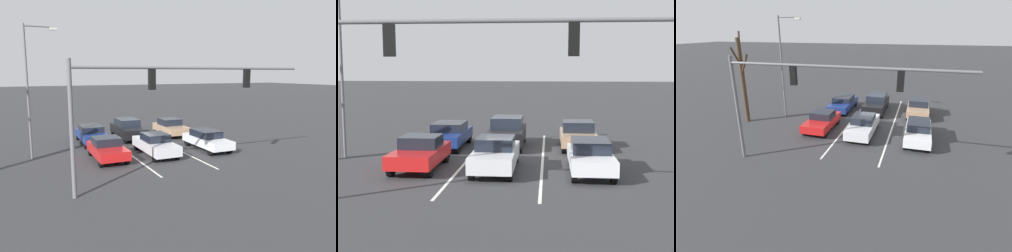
% 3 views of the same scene
% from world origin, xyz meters
% --- Properties ---
extents(ground_plane, '(240.00, 240.00, 0.00)m').
position_xyz_m(ground_plane, '(0.00, 0.00, 0.00)').
color(ground_plane, '#333335').
extents(lane_stripe_left_divider, '(0.12, 15.15, 0.01)m').
position_xyz_m(lane_stripe_left_divider, '(-1.77, 1.58, 0.01)').
color(lane_stripe_left_divider, silver).
rests_on(lane_stripe_left_divider, ground_plane).
extents(lane_stripe_center_divider, '(0.12, 15.15, 0.01)m').
position_xyz_m(lane_stripe_center_divider, '(1.77, 1.58, 0.01)').
color(lane_stripe_center_divider, silver).
rests_on(lane_stripe_center_divider, ground_plane).
extents(car_white_leftlane_front, '(1.73, 4.51, 1.39)m').
position_xyz_m(car_white_leftlane_front, '(-3.77, 4.53, 0.74)').
color(car_white_leftlane_front, silver).
rests_on(car_white_leftlane_front, ground_plane).
extents(car_red_rightlane_front, '(1.84, 4.21, 1.43)m').
position_xyz_m(car_red_rightlane_front, '(3.48, 4.34, 0.73)').
color(car_red_rightlane_front, red).
rests_on(car_red_rightlane_front, ground_plane).
extents(car_silver_midlane_front, '(1.75, 4.67, 1.45)m').
position_xyz_m(car_silver_midlane_front, '(0.19, 4.42, 0.73)').
color(car_silver_midlane_front, silver).
rests_on(car_silver_midlane_front, ground_plane).
extents(car_navy_rightlane_second, '(1.85, 4.74, 1.38)m').
position_xyz_m(car_navy_rightlane_second, '(3.38, -1.08, 0.74)').
color(car_navy_rightlane_second, navy).
rests_on(car_navy_rightlane_second, ground_plane).
extents(car_black_midlane_second, '(1.86, 4.77, 1.66)m').
position_xyz_m(car_black_midlane_second, '(0.24, -1.57, 0.85)').
color(car_black_midlane_second, black).
rests_on(car_black_midlane_second, ground_plane).
extents(car_tan_leftlane_second, '(1.86, 4.03, 1.48)m').
position_xyz_m(car_tan_leftlane_second, '(-3.62, -1.35, 0.76)').
color(car_tan_leftlane_second, tan).
rests_on(car_tan_leftlane_second, ground_plane).
extents(traffic_signal_gantry, '(12.56, 0.37, 6.09)m').
position_xyz_m(traffic_signal_gantry, '(2.40, 10.14, 4.59)').
color(traffic_signal_gantry, slate).
rests_on(traffic_signal_gantry, ground_plane).
extents(street_lamp_right_shoulder, '(2.00, 0.24, 8.45)m').
position_xyz_m(street_lamp_right_shoulder, '(7.65, 2.14, 4.85)').
color(street_lamp_right_shoulder, slate).
rests_on(street_lamp_right_shoulder, ground_plane).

